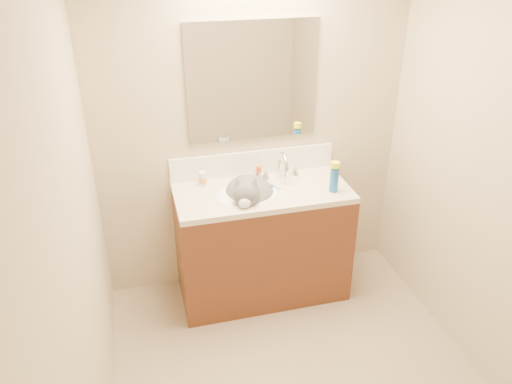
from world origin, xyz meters
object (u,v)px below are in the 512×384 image
amber_bottle (259,172)px  spray_can (334,180)px  basin (247,203)px  cat (249,195)px  vanity_cabinet (262,245)px  faucet (282,168)px  pill_bottle (203,179)px  silver_jar (258,175)px

amber_bottle → spray_can: size_ratio=0.61×
basin → cat: cat is taller
vanity_cabinet → faucet: (0.18, 0.14, 0.54)m
spray_can → faucet: bearing=136.2°
basin → cat: bearing=38.6°
pill_bottle → silver_jar: size_ratio=1.89×
silver_jar → spray_can: size_ratio=0.33×
cat → spray_can: size_ratio=3.16×
faucet → pill_bottle: (-0.56, 0.04, -0.04)m
vanity_cabinet → silver_jar: size_ratio=22.27×
silver_jar → faucet: bearing=-16.9°
cat → pill_bottle: bearing=167.1°
vanity_cabinet → amber_bottle: bearing=83.4°
cat → amber_bottle: size_ratio=5.20×
cat → pill_bottle: 0.35m
faucet → amber_bottle: bearing=162.8°
silver_jar → amber_bottle: 0.02m
vanity_cabinet → silver_jar: silver_jar is taller
cat → spray_can: bearing=8.7°
vanity_cabinet → faucet: bearing=37.3°
basin → faucet: size_ratio=1.61×
vanity_cabinet → basin: size_ratio=2.67×
spray_can → cat: bearing=167.8°
amber_bottle → spray_can: spray_can is taller
pill_bottle → cat: bearing=-33.8°
vanity_cabinet → basin: bearing=-166.0°
faucet → pill_bottle: size_ratio=2.75×
basin → spray_can: size_ratio=2.78×
faucet → silver_jar: bearing=163.1°
faucet → silver_jar: 0.18m
cat → silver_jar: 0.23m
pill_bottle → vanity_cabinet: bearing=-25.0°
cat → spray_can: (0.56, -0.12, 0.10)m
pill_bottle → amber_bottle: 0.40m
pill_bottle → amber_bottle: pill_bottle is taller
basin → silver_jar: (0.14, 0.22, 0.10)m
vanity_cabinet → faucet: faucet is taller
pill_bottle → silver_jar: (0.40, 0.01, -0.02)m
silver_jar → pill_bottle: bearing=-178.8°
basin → pill_bottle: bearing=141.6°
vanity_cabinet → cat: (-0.10, -0.01, 0.44)m
faucet → silver_jar: size_ratio=5.20×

